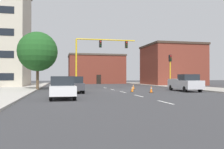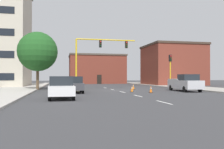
% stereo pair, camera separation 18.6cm
% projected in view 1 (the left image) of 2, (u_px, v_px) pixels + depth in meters
% --- Properties ---
extents(ground_plane, '(160.00, 160.00, 0.00)m').
position_uv_depth(ground_plane, '(117.00, 91.00, 29.46)').
color(ground_plane, '#38383A').
extents(sidewalk_left, '(6.00, 56.00, 0.14)m').
position_uv_depth(sidewalk_left, '(19.00, 88.00, 34.59)').
color(sidewalk_left, '#B2ADA3').
rests_on(sidewalk_left, ground_plane).
extents(sidewalk_right, '(6.00, 56.00, 0.14)m').
position_uv_depth(sidewalk_right, '(179.00, 87.00, 39.97)').
color(sidewalk_right, '#9E998E').
rests_on(sidewalk_right, ground_plane).
extents(lane_stripe_seg_0, '(0.16, 2.40, 0.01)m').
position_uv_depth(lane_stripe_seg_0, '(165.00, 102.00, 15.78)').
color(lane_stripe_seg_0, silver).
rests_on(lane_stripe_seg_0, ground_plane).
extents(lane_stripe_seg_1, '(0.16, 2.40, 0.01)m').
position_uv_depth(lane_stripe_seg_1, '(139.00, 96.00, 21.16)').
color(lane_stripe_seg_1, silver).
rests_on(lane_stripe_seg_1, ground_plane).
extents(lane_stripe_seg_2, '(0.16, 2.40, 0.01)m').
position_uv_depth(lane_stripe_seg_2, '(123.00, 92.00, 26.53)').
color(lane_stripe_seg_2, silver).
rests_on(lane_stripe_seg_2, ground_plane).
extents(lane_stripe_seg_3, '(0.16, 2.40, 0.01)m').
position_uv_depth(lane_stripe_seg_3, '(112.00, 89.00, 31.91)').
color(lane_stripe_seg_3, silver).
rests_on(lane_stripe_seg_3, ground_plane).
extents(lane_stripe_seg_4, '(0.16, 2.40, 0.01)m').
position_uv_depth(lane_stripe_seg_4, '(105.00, 88.00, 37.28)').
color(lane_stripe_seg_4, silver).
rests_on(lane_stripe_seg_4, ground_plane).
extents(building_brick_center, '(14.09, 9.74, 7.34)m').
position_uv_depth(building_brick_center, '(96.00, 69.00, 61.79)').
color(building_brick_center, brown).
rests_on(building_brick_center, ground_plane).
extents(building_row_right, '(11.01, 10.46, 8.40)m').
position_uv_depth(building_row_right, '(172.00, 65.00, 49.92)').
color(building_row_right, brown).
rests_on(building_row_right, ground_plane).
extents(traffic_signal_gantry, '(9.03, 1.20, 6.83)m').
position_uv_depth(traffic_signal_gantry, '(85.00, 73.00, 31.83)').
color(traffic_signal_gantry, yellow).
rests_on(traffic_signal_gantry, ground_plane).
extents(traffic_light_pole_right, '(0.32, 0.47, 4.80)m').
position_uv_depth(traffic_light_pole_right, '(170.00, 64.00, 33.36)').
color(traffic_light_pole_right, yellow).
rests_on(traffic_light_pole_right, ground_plane).
extents(tree_left_near, '(5.11, 5.11, 7.53)m').
position_uv_depth(tree_left_near, '(38.00, 52.00, 30.78)').
color(tree_left_near, brown).
rests_on(tree_left_near, ground_plane).
extents(pickup_truck_silver, '(2.23, 5.48, 1.99)m').
position_uv_depth(pickup_truck_silver, '(185.00, 83.00, 27.98)').
color(pickup_truck_silver, '#BCBCC1').
rests_on(pickup_truck_silver, ground_plane).
extents(sedan_white_near_left, '(1.98, 4.55, 1.74)m').
position_uv_depth(sedan_white_near_left, '(62.00, 87.00, 18.40)').
color(sedan_white_near_left, white).
rests_on(sedan_white_near_left, ground_plane).
extents(sedan_dark_gray_mid_left, '(1.91, 4.52, 1.74)m').
position_uv_depth(sedan_dark_gray_mid_left, '(74.00, 84.00, 25.44)').
color(sedan_dark_gray_mid_left, '#3D3D42').
rests_on(sedan_dark_gray_mid_left, ground_plane).
extents(traffic_cone_roadside_a, '(0.36, 0.36, 0.70)m').
position_uv_depth(traffic_cone_roadside_a, '(132.00, 89.00, 26.61)').
color(traffic_cone_roadside_a, black).
rests_on(traffic_cone_roadside_a, ground_plane).
extents(traffic_cone_roadside_b, '(0.36, 0.36, 0.73)m').
position_uv_depth(traffic_cone_roadside_b, '(133.00, 87.00, 31.73)').
color(traffic_cone_roadside_b, black).
rests_on(traffic_cone_roadside_b, ground_plane).
extents(traffic_cone_roadside_c, '(0.36, 0.36, 0.76)m').
position_uv_depth(traffic_cone_roadside_c, '(151.00, 89.00, 25.31)').
color(traffic_cone_roadside_c, black).
rests_on(traffic_cone_roadside_c, ground_plane).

